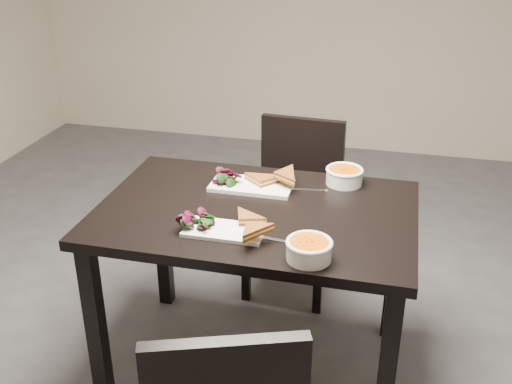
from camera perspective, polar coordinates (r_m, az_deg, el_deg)
ground at (r=2.83m, az=2.13°, el=-13.79°), size 5.00×5.00×0.00m
table at (r=2.34m, az=0.00°, el=-3.74°), size 1.20×0.80×0.75m
chair_far at (r=3.02m, az=3.79°, el=-0.29°), size 0.44×0.44×0.85m
plate_near at (r=2.13m, az=-3.01°, el=-3.66°), size 0.28×0.14×0.01m
sandwich_near at (r=2.11m, az=-1.22°, el=-2.96°), size 0.17×0.14×0.05m
salad_near at (r=2.15m, az=-5.59°, el=-2.72°), size 0.09×0.08×0.04m
soup_bowl_near at (r=1.97m, az=5.03°, el=-5.36°), size 0.15×0.15×0.07m
cutlery_near at (r=2.08m, az=2.11°, el=-4.58°), size 0.18×0.04×0.00m
plate_far at (r=2.46m, az=-0.42°, el=0.58°), size 0.33×0.17×0.02m
sandwich_far at (r=2.42m, az=0.98°, el=1.04°), size 0.20×0.21×0.05m
salad_far at (r=2.47m, az=-2.68°, el=1.47°), size 0.10×0.09×0.05m
soup_bowl_far at (r=2.51m, az=8.33°, el=1.60°), size 0.15×0.15×0.07m
cutlery_far at (r=2.45m, az=4.68°, el=0.21°), size 0.18×0.04×0.00m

